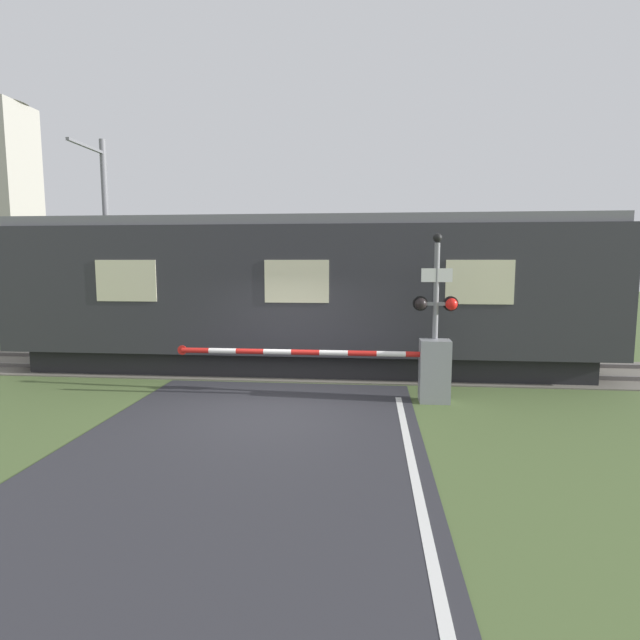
# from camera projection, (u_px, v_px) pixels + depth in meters

# --- Properties ---
(ground_plane) EXTENTS (80.00, 80.00, 0.00)m
(ground_plane) POSITION_uv_depth(u_px,v_px,m) (270.00, 409.00, 9.56)
(ground_plane) COLOR #4C6033
(track_bed) EXTENTS (36.00, 3.20, 0.13)m
(track_bed) POSITION_uv_depth(u_px,v_px,m) (298.00, 367.00, 13.23)
(track_bed) COLOR #666056
(track_bed) RESTS_ON ground_plane
(train) EXTENTS (14.89, 3.07, 3.91)m
(train) POSITION_uv_depth(u_px,v_px,m) (305.00, 293.00, 12.98)
(train) COLOR black
(train) RESTS_ON ground_plane
(crossing_barrier) EXTENTS (5.62, 0.44, 1.27)m
(crossing_barrier) POSITION_uv_depth(u_px,v_px,m) (413.00, 368.00, 10.03)
(crossing_barrier) COLOR gray
(crossing_barrier) RESTS_ON ground_plane
(signal_post) EXTENTS (0.90, 0.26, 3.37)m
(signal_post) POSITION_uv_depth(u_px,v_px,m) (436.00, 306.00, 9.99)
(signal_post) COLOR gray
(signal_post) RESTS_ON ground_plane
(catenary_pole) EXTENTS (0.20, 1.90, 6.48)m
(catenary_pole) POSITION_uv_depth(u_px,v_px,m) (107.00, 243.00, 15.36)
(catenary_pole) COLOR slate
(catenary_pole) RESTS_ON ground_plane
(distant_building) EXTENTS (4.24, 4.24, 14.83)m
(distant_building) POSITION_uv_depth(u_px,v_px,m) (3.00, 197.00, 36.41)
(distant_building) COLOR #9E998E
(distant_building) RESTS_ON ground_plane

